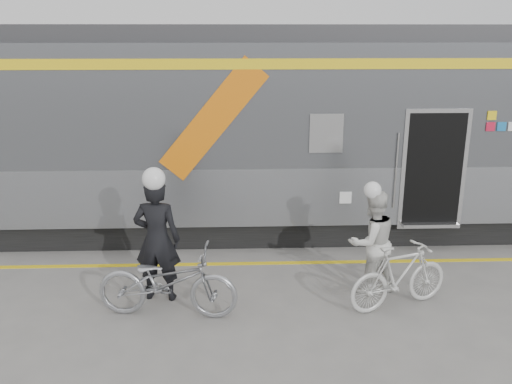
{
  "coord_description": "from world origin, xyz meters",
  "views": [
    {
      "loc": [
        0.45,
        -6.75,
        3.99
      ],
      "look_at": [
        0.76,
        1.6,
        1.5
      ],
      "focal_mm": 38.0,
      "sensor_mm": 36.0,
      "label": 1
    }
  ],
  "objects_px": {
    "bicycle_left": "(167,282)",
    "woman": "(372,242)",
    "bicycle_right": "(399,276)",
    "man": "(157,240)"
  },
  "relations": [
    {
      "from": "bicycle_left",
      "to": "woman",
      "type": "height_order",
      "value": "woman"
    },
    {
      "from": "bicycle_right",
      "to": "man",
      "type": "bearing_deg",
      "value": 63.18
    },
    {
      "from": "man",
      "to": "woman",
      "type": "xyz_separation_m",
      "value": [
        3.31,
        0.13,
        -0.14
      ]
    },
    {
      "from": "man",
      "to": "woman",
      "type": "bearing_deg",
      "value": -170.91
    },
    {
      "from": "bicycle_left",
      "to": "bicycle_right",
      "type": "bearing_deg",
      "value": -80.98
    },
    {
      "from": "woman",
      "to": "bicycle_right",
      "type": "relative_size",
      "value": 0.99
    },
    {
      "from": "bicycle_left",
      "to": "bicycle_right",
      "type": "distance_m",
      "value": 3.41
    },
    {
      "from": "bicycle_left",
      "to": "woman",
      "type": "distance_m",
      "value": 3.2
    },
    {
      "from": "bicycle_left",
      "to": "bicycle_right",
      "type": "relative_size",
      "value": 1.21
    },
    {
      "from": "woman",
      "to": "bicycle_left",
      "type": "bearing_deg",
      "value": -7.85
    }
  ]
}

